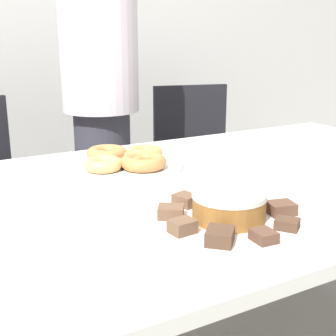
% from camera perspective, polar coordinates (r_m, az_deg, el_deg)
% --- Properties ---
extents(table, '(1.97, 1.02, 0.73)m').
position_cam_1_polar(table, '(1.26, 2.06, -5.01)').
color(table, silver).
rests_on(table, ground_plane).
extents(person_standing, '(0.33, 0.33, 1.61)m').
position_cam_1_polar(person_standing, '(2.05, -8.19, 8.58)').
color(person_standing, '#383842').
rests_on(person_standing, ground_plane).
extents(office_chair_right, '(0.53, 0.53, 0.86)m').
position_cam_1_polar(office_chair_right, '(2.42, 3.73, -1.20)').
color(office_chair_right, black).
rests_on(office_chair_right, ground_plane).
extents(plate_cake, '(0.33, 0.33, 0.01)m').
position_cam_1_polar(plate_cake, '(0.99, 7.36, -6.47)').
color(plate_cake, white).
rests_on(plate_cake, table).
extents(plate_donuts, '(0.34, 0.34, 0.01)m').
position_cam_1_polar(plate_donuts, '(1.40, -5.18, 0.24)').
color(plate_donuts, white).
rests_on(plate_donuts, table).
extents(frosted_cake, '(0.16, 0.16, 0.06)m').
position_cam_1_polar(frosted_cake, '(0.98, 7.43, -4.55)').
color(frosted_cake, '#9E662D').
rests_on(frosted_cake, plate_cake).
extents(lamington_0, '(0.06, 0.06, 0.02)m').
position_cam_1_polar(lamington_0, '(0.96, 14.31, -6.63)').
color(lamington_0, '#513828').
rests_on(lamington_0, plate_cake).
extents(lamington_1, '(0.07, 0.06, 0.03)m').
position_cam_1_polar(lamington_1, '(1.04, 13.60, -4.77)').
color(lamington_1, brown).
rests_on(lamington_1, plate_cake).
extents(lamington_2, '(0.07, 0.06, 0.02)m').
position_cam_1_polar(lamington_2, '(1.09, 10.33, -3.69)').
color(lamington_2, brown).
rests_on(lamington_2, plate_cake).
extents(lamington_3, '(0.06, 0.07, 0.02)m').
position_cam_1_polar(lamington_3, '(1.10, 6.03, -3.30)').
color(lamington_3, brown).
rests_on(lamington_3, plate_cake).
extents(lamington_4, '(0.06, 0.06, 0.02)m').
position_cam_1_polar(lamington_4, '(1.06, 2.20, -3.90)').
color(lamington_4, brown).
rests_on(lamington_4, plate_cake).
extents(lamington_5, '(0.07, 0.07, 0.02)m').
position_cam_1_polar(lamington_5, '(0.99, 0.35, -5.37)').
color(lamington_5, brown).
rests_on(lamington_5, plate_cake).
extents(lamington_6, '(0.05, 0.05, 0.03)m').
position_cam_1_polar(lamington_6, '(0.91, 1.76, -7.13)').
color(lamington_6, brown).
rests_on(lamington_6, plate_cake).
extents(lamington_7, '(0.08, 0.08, 0.03)m').
position_cam_1_polar(lamington_7, '(0.88, 6.35, -8.26)').
color(lamington_7, '#513828').
rests_on(lamington_7, plate_cake).
extents(lamington_8, '(0.04, 0.05, 0.02)m').
position_cam_1_polar(lamington_8, '(0.90, 11.58, -8.12)').
color(lamington_8, brown).
rests_on(lamington_8, plate_cake).
extents(donut_0, '(0.11, 0.11, 0.03)m').
position_cam_1_polar(donut_0, '(1.40, -5.20, 1.02)').
color(donut_0, '#D18E4C').
rests_on(donut_0, plate_donuts).
extents(donut_1, '(0.13, 0.13, 0.04)m').
position_cam_1_polar(donut_1, '(1.45, -7.46, 1.75)').
color(donut_1, '#C68447').
rests_on(donut_1, plate_donuts).
extents(donut_2, '(0.11, 0.11, 0.04)m').
position_cam_1_polar(donut_2, '(1.34, -7.92, 0.45)').
color(donut_2, '#E5AD66').
rests_on(donut_2, plate_donuts).
extents(donut_3, '(0.13, 0.13, 0.04)m').
position_cam_1_polar(donut_3, '(1.35, -3.03, 0.74)').
color(donut_3, '#C68447').
rests_on(donut_3, plate_donuts).
extents(donut_4, '(0.11, 0.11, 0.04)m').
position_cam_1_polar(donut_4, '(1.46, -2.89, 1.85)').
color(donut_4, tan).
rests_on(donut_4, plate_donuts).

